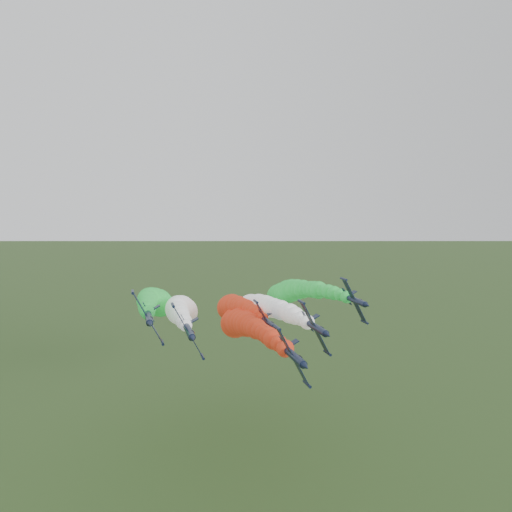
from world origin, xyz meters
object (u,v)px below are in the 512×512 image
(jet_inner_left, at_px, (180,310))
(jet_outer_left, at_px, (156,302))
(jet_inner_right, at_px, (256,308))
(jet_outer_right, at_px, (289,293))
(jet_lead, at_px, (240,323))
(jet_trail, at_px, (232,307))

(jet_inner_left, bearing_deg, jet_outer_left, 170.75)
(jet_inner_right, relative_size, jet_outer_right, 1.00)
(jet_inner_left, height_order, jet_inner_right, jet_inner_right)
(jet_lead, distance_m, jet_inner_left, 18.82)
(jet_lead, distance_m, jet_outer_right, 28.27)
(jet_outer_right, bearing_deg, jet_inner_right, -136.29)
(jet_inner_left, bearing_deg, jet_outer_right, 12.14)
(jet_lead, xyz_separation_m, jet_outer_right, (19.19, 20.50, 3.25))
(jet_inner_left, relative_size, jet_inner_right, 1.00)
(jet_outer_left, distance_m, jet_outer_right, 38.88)
(jet_trail, bearing_deg, jet_lead, -97.82)
(jet_lead, bearing_deg, jet_inner_left, 133.68)
(jet_lead, bearing_deg, jet_outer_left, 142.79)
(jet_lead, height_order, jet_inner_right, jet_inner_right)
(jet_inner_left, height_order, jet_outer_right, jet_outer_right)
(jet_lead, height_order, jet_outer_left, jet_outer_left)
(jet_inner_left, bearing_deg, jet_inner_right, -15.48)
(jet_inner_right, xyz_separation_m, jet_outer_left, (-25.59, 6.37, 1.70))
(jet_inner_right, bearing_deg, jet_trail, 99.17)
(jet_lead, xyz_separation_m, jet_inner_left, (-12.98, 13.59, 1.14))
(jet_inner_right, relative_size, jet_outer_left, 1.01)
(jet_inner_right, xyz_separation_m, jet_outer_right, (12.84, 12.27, 1.53))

